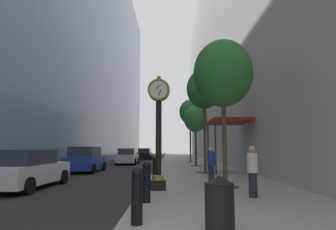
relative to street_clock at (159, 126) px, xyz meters
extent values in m
plane|color=#262628|center=(-0.65, 19.72, -2.49)|extent=(110.00, 110.00, 0.00)
cube|color=#9E998E|center=(2.36, 22.72, -2.42)|extent=(6.01, 80.00, 0.14)
cube|color=slate|center=(-12.11, 22.72, 13.82)|extent=(9.00, 80.00, 32.63)
cube|color=#B7B2A8|center=(9.87, 22.72, 10.91)|extent=(9.00, 80.00, 26.80)
cube|color=black|center=(0.00, 0.01, -2.18)|extent=(0.55, 0.55, 0.35)
cylinder|color=gold|center=(0.00, 0.01, -1.91)|extent=(0.39, 0.38, 0.18)
cylinder|color=black|center=(0.00, 0.01, -0.44)|extent=(0.22, 0.22, 2.77)
cylinder|color=black|center=(0.00, 0.01, 1.37)|extent=(0.84, 0.28, 0.84)
torus|color=gold|center=(0.00, -0.14, 1.37)|extent=(0.82, 0.05, 0.82)
cylinder|color=silver|center=(0.00, -0.14, 1.37)|extent=(0.69, 0.01, 0.69)
cylinder|color=silver|center=(0.00, 0.16, 1.37)|extent=(0.69, 0.01, 0.69)
sphere|color=gold|center=(0.00, 0.01, 1.86)|extent=(0.16, 0.16, 0.16)
cube|color=black|center=(-0.03, -0.15, 1.45)|extent=(0.09, 0.01, 0.17)
cube|color=black|center=(0.04, -0.15, 1.25)|extent=(0.11, 0.01, 0.26)
cylinder|color=black|center=(-0.24, -4.72, -1.87)|extent=(0.23, 0.23, 0.96)
sphere|color=black|center=(-0.24, -4.72, -1.33)|extent=(0.25, 0.25, 0.25)
cylinder|color=black|center=(-0.24, -2.42, -1.87)|extent=(0.23, 0.23, 0.96)
sphere|color=black|center=(-0.24, -2.42, -1.33)|extent=(0.25, 0.25, 0.25)
cylinder|color=black|center=(-0.24, 2.18, -1.87)|extent=(0.23, 0.23, 0.96)
sphere|color=black|center=(-0.24, 2.18, -1.33)|extent=(0.25, 0.25, 0.25)
cylinder|color=black|center=(-0.24, 4.48, -1.87)|extent=(0.23, 0.23, 0.96)
sphere|color=black|center=(-0.24, 4.48, -1.33)|extent=(0.25, 0.25, 0.25)
cylinder|color=#333335|center=(2.60, 0.74, -2.34)|extent=(1.10, 1.10, 0.02)
cylinder|color=#4C3D2D|center=(2.60, 0.74, -0.52)|extent=(0.18, 0.18, 3.67)
ellipsoid|color=#2D7033|center=(2.60, 0.74, 2.22)|extent=(2.42, 2.42, 2.78)
cylinder|color=#333335|center=(2.60, 7.11, -2.34)|extent=(1.10, 1.10, 0.02)
cylinder|color=brown|center=(2.60, 7.11, -0.14)|extent=(0.18, 0.18, 4.43)
ellipsoid|color=#2D7033|center=(2.60, 7.11, 2.92)|extent=(2.23, 2.23, 2.56)
cylinder|color=#333335|center=(2.60, 13.48, -2.34)|extent=(1.10, 1.10, 0.02)
cylinder|color=#4C3D2D|center=(2.60, 13.48, -0.72)|extent=(0.18, 0.18, 3.26)
ellipsoid|color=#387F3D|center=(2.60, 13.48, 1.67)|extent=(2.02, 2.02, 2.33)
cylinder|color=#333335|center=(2.60, 19.85, -2.34)|extent=(1.10, 1.10, 0.02)
cylinder|color=brown|center=(2.60, 19.85, -0.09)|extent=(0.18, 0.18, 4.52)
ellipsoid|color=#2D7033|center=(2.60, 19.85, 3.04)|extent=(2.34, 2.34, 2.69)
cylinder|color=black|center=(1.31, -5.45, -1.89)|extent=(0.52, 0.52, 0.92)
cone|color=black|center=(1.31, -5.45, -1.38)|extent=(0.53, 0.53, 0.16)
cylinder|color=#23232D|center=(3.02, -1.58, -1.97)|extent=(0.35, 0.35, 0.76)
cylinder|color=silver|center=(3.02, -1.58, -1.29)|extent=(0.45, 0.45, 0.61)
sphere|color=tan|center=(3.02, -1.58, -0.86)|extent=(0.23, 0.23, 0.23)
cylinder|color=#23232D|center=(2.27, 2.23, -1.98)|extent=(0.30, 0.30, 0.74)
cylinder|color=navy|center=(2.27, 2.23, -1.31)|extent=(0.40, 0.40, 0.60)
sphere|color=beige|center=(2.27, 2.23, -0.89)|extent=(0.23, 0.23, 0.23)
cube|color=maroon|center=(4.17, 7.39, 0.85)|extent=(2.40, 3.60, 0.20)
cylinder|color=#333338|center=(3.05, 5.79, -0.75)|extent=(0.10, 0.10, 3.20)
cylinder|color=#333338|center=(3.05, 8.99, -0.75)|extent=(0.10, 0.10, 3.20)
cube|color=#B7BABF|center=(-3.86, 18.16, -1.89)|extent=(1.84, 4.20, 0.77)
cube|color=#282D38|center=(-3.86, 17.96, -1.21)|extent=(1.61, 2.36, 0.63)
cylinder|color=black|center=(-4.77, 19.59, -2.17)|extent=(0.22, 0.64, 0.64)
cylinder|color=black|center=(-2.96, 19.59, -2.17)|extent=(0.22, 0.64, 0.64)
cylinder|color=black|center=(-4.76, 16.73, -2.17)|extent=(0.22, 0.64, 0.64)
cylinder|color=black|center=(-2.94, 16.74, -2.17)|extent=(0.22, 0.64, 0.64)
cube|color=black|center=(-3.15, 29.33, -1.89)|extent=(1.81, 4.55, 0.76)
cube|color=#282D38|center=(-3.15, 29.11, -1.22)|extent=(1.58, 2.55, 0.62)
cylinder|color=black|center=(-4.02, 30.88, -2.17)|extent=(0.23, 0.64, 0.64)
cylinder|color=black|center=(-2.25, 30.87, -2.17)|extent=(0.23, 0.64, 0.64)
cylinder|color=black|center=(-4.05, 27.80, -2.17)|extent=(0.23, 0.64, 0.64)
cylinder|color=black|center=(-2.28, 27.78, -2.17)|extent=(0.23, 0.64, 0.64)
cube|color=navy|center=(-5.42, 9.08, -1.85)|extent=(1.89, 4.12, 0.85)
cube|color=#282D38|center=(-5.42, 8.87, -1.10)|extent=(1.66, 2.31, 0.69)
cylinder|color=black|center=(-6.35, 10.48, -2.17)|extent=(0.22, 0.64, 0.64)
cylinder|color=black|center=(-4.48, 10.47, -2.17)|extent=(0.22, 0.64, 0.64)
cylinder|color=black|center=(-6.36, 7.69, -2.17)|extent=(0.22, 0.64, 0.64)
cylinder|color=black|center=(-4.49, 7.68, -2.17)|extent=(0.22, 0.64, 0.64)
cube|color=silver|center=(-5.54, 1.30, -1.89)|extent=(1.95, 4.69, 0.77)
cube|color=#282D38|center=(-5.54, 1.07, -1.21)|extent=(1.69, 2.64, 0.63)
cylinder|color=black|center=(-6.44, 2.90, -2.17)|extent=(0.23, 0.64, 0.64)
cylinder|color=black|center=(-4.58, 2.86, -2.17)|extent=(0.23, 0.64, 0.64)
cylinder|color=black|center=(-4.64, -0.30, -2.17)|extent=(0.23, 0.64, 0.64)
camera|label=1|loc=(0.44, -10.60, -0.81)|focal=30.19mm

